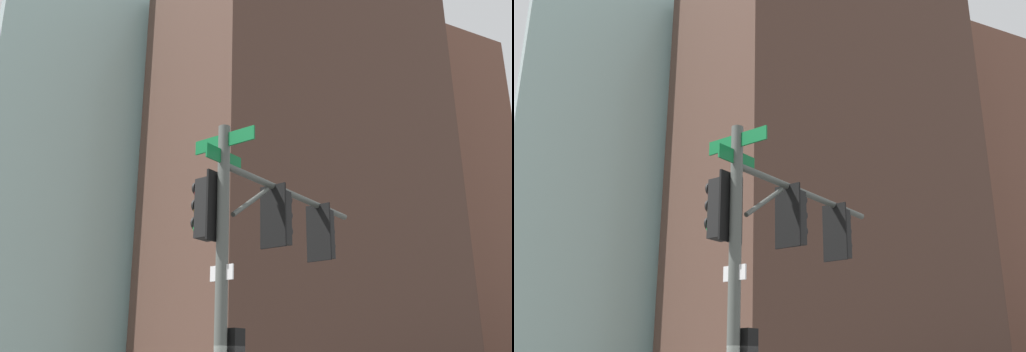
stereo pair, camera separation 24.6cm
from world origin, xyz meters
TOP-DOWN VIEW (x-y plane):
  - signal_pole_assembly at (-0.99, -0.90)m, footprint 4.18×2.49m
  - building_brick_nearside at (-18.53, -29.89)m, footprint 18.23×18.98m
  - building_brick_midblock at (-34.51, -39.14)m, footprint 22.61×19.26m
  - building_glass_tower at (-9.45, -55.97)m, footprint 24.70×30.09m

SIDE VIEW (x-z plane):
  - signal_pole_assembly at x=-0.99m, z-range 1.22..7.27m
  - building_brick_midblock at x=-34.51m, z-range 0.00..36.37m
  - building_brick_nearside at x=-18.53m, z-range 0.00..37.48m
  - building_glass_tower at x=-9.45m, z-range 0.00..64.13m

